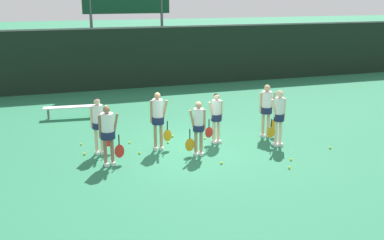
% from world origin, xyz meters
% --- Properties ---
extents(ground_plane, '(140.00, 140.00, 0.00)m').
position_xyz_m(ground_plane, '(0.00, 0.00, 0.00)').
color(ground_plane, '#26724C').
extents(fence_windscreen, '(60.00, 0.08, 3.09)m').
position_xyz_m(fence_windscreen, '(0.00, 9.78, 1.56)').
color(fence_windscreen, black).
rests_on(fence_windscreen, ground_plane).
extents(scoreboard, '(4.40, 0.15, 5.33)m').
position_xyz_m(scoreboard, '(0.05, 10.58, 4.18)').
color(scoreboard, '#515156').
rests_on(scoreboard, ground_plane).
extents(bench_courtside, '(2.03, 0.54, 0.46)m').
position_xyz_m(bench_courtside, '(-3.32, 4.94, 0.40)').
color(bench_courtside, silver).
rests_on(bench_courtside, ground_plane).
extents(player_0, '(0.68, 0.41, 1.72)m').
position_xyz_m(player_0, '(-2.60, -0.49, 1.02)').
color(player_0, '#8C664C').
rests_on(player_0, ground_plane).
extents(player_1, '(0.63, 0.34, 1.64)m').
position_xyz_m(player_1, '(0.06, -0.50, 0.94)').
color(player_1, tan).
rests_on(player_1, ground_plane).
extents(player_2, '(0.62, 0.32, 1.80)m').
position_xyz_m(player_2, '(2.73, -0.49, 1.06)').
color(player_2, beige).
rests_on(player_2, ground_plane).
extents(player_3, '(0.64, 0.36, 1.73)m').
position_xyz_m(player_3, '(-2.73, 0.54, 1.01)').
color(player_3, beige).
rests_on(player_3, ground_plane).
extents(player_4, '(0.64, 0.38, 1.80)m').
position_xyz_m(player_4, '(-0.95, 0.35, 1.07)').
color(player_4, tan).
rests_on(player_4, ground_plane).
extents(player_5, '(0.61, 0.34, 1.64)m').
position_xyz_m(player_5, '(0.97, 0.39, 0.96)').
color(player_5, beige).
rests_on(player_5, ground_plane).
extents(player_6, '(0.65, 0.39, 1.78)m').
position_xyz_m(player_6, '(2.81, 0.49, 1.06)').
color(player_6, tan).
rests_on(player_6, ground_plane).
extents(tennis_ball_0, '(0.06, 0.06, 0.06)m').
position_xyz_m(tennis_ball_0, '(-3.22, 1.49, 0.03)').
color(tennis_ball_0, '#CCE033').
rests_on(tennis_ball_0, ground_plane).
extents(tennis_ball_1, '(0.06, 0.06, 0.06)m').
position_xyz_m(tennis_ball_1, '(-0.53, 0.81, 0.03)').
color(tennis_ball_1, '#CCE033').
rests_on(tennis_ball_1, ground_plane).
extents(tennis_ball_2, '(0.07, 0.07, 0.07)m').
position_xyz_m(tennis_ball_2, '(2.09, -2.36, 0.03)').
color(tennis_ball_2, '#CCE033').
rests_on(tennis_ball_2, ground_plane).
extents(tennis_ball_3, '(0.07, 0.07, 0.07)m').
position_xyz_m(tennis_ball_3, '(0.91, 1.59, 0.04)').
color(tennis_ball_3, '#CCE033').
rests_on(tennis_ball_3, ground_plane).
extents(tennis_ball_4, '(0.07, 0.07, 0.07)m').
position_xyz_m(tennis_ball_4, '(-3.20, 0.55, 0.04)').
color(tennis_ball_4, '#CCE033').
rests_on(tennis_ball_4, ground_plane).
extents(tennis_ball_5, '(0.07, 0.07, 0.07)m').
position_xyz_m(tennis_ball_5, '(-0.21, 1.37, 0.04)').
color(tennis_ball_5, '#CCE033').
rests_on(tennis_ball_5, ground_plane).
extents(tennis_ball_6, '(0.07, 0.07, 0.07)m').
position_xyz_m(tennis_ball_6, '(0.75, 0.83, 0.03)').
color(tennis_ball_6, '#CCE033').
rests_on(tennis_ball_6, ground_plane).
extents(tennis_ball_7, '(0.07, 0.07, 0.07)m').
position_xyz_m(tennis_ball_7, '(-1.72, 1.17, 0.03)').
color(tennis_ball_7, '#CCE033').
rests_on(tennis_ball_7, ground_plane).
extents(tennis_ball_8, '(0.07, 0.07, 0.07)m').
position_xyz_m(tennis_ball_8, '(2.46, -1.82, 0.03)').
color(tennis_ball_8, '#CCE033').
rests_on(tennis_ball_8, ground_plane).
extents(tennis_ball_9, '(0.07, 0.07, 0.07)m').
position_xyz_m(tennis_ball_9, '(-1.61, 0.10, 0.04)').
color(tennis_ball_9, '#CCE033').
rests_on(tennis_ball_9, ground_plane).
extents(tennis_ball_10, '(0.07, 0.07, 0.07)m').
position_xyz_m(tennis_ball_10, '(4.15, -1.29, 0.04)').
color(tennis_ball_10, '#CCE033').
rests_on(tennis_ball_10, ground_plane).
extents(tennis_ball_11, '(0.07, 0.07, 0.07)m').
position_xyz_m(tennis_ball_11, '(0.43, -1.44, 0.04)').
color(tennis_ball_11, '#CCE033').
rests_on(tennis_ball_11, ground_plane).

